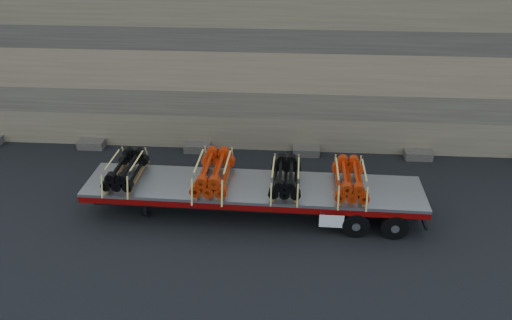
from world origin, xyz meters
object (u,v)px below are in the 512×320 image
at_px(bundle_midrear, 286,177).
at_px(bundle_rear, 350,180).
at_px(trailer, 253,199).
at_px(bundle_midfront, 214,173).
at_px(bundle_front, 126,170).

bearing_deg(bundle_midrear, bundle_rear, 0.00).
xyz_separation_m(trailer, bundle_midfront, (-1.42, 0.02, 1.05)).
height_order(trailer, bundle_midfront, bundle_midfront).
height_order(trailer, bundle_rear, bundle_rear).
bearing_deg(trailer, bundle_rear, 0.00).
bearing_deg(bundle_midrear, bundle_midfront, 180.00).
distance_m(bundle_front, bundle_midfront, 3.24).
height_order(bundle_front, bundle_midrear, bundle_front).
bearing_deg(trailer, bundle_midrear, -0.00).
bearing_deg(bundle_midrear, bundle_front, 180.00).
height_order(bundle_front, bundle_rear, bundle_rear).
bearing_deg(bundle_front, bundle_midrear, -0.00).
xyz_separation_m(trailer, bundle_rear, (3.43, -0.06, 1.01)).
xyz_separation_m(bundle_front, bundle_midrear, (5.83, -0.10, -0.01)).
distance_m(trailer, bundle_front, 4.77).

